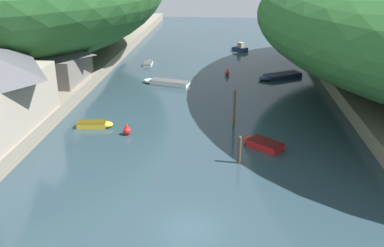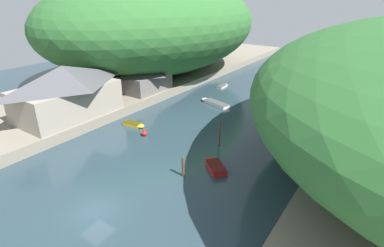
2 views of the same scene
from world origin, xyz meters
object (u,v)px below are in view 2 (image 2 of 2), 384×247
(boat_small_dinghy, at_px, (306,113))
(person_on_quay, at_px, (78,113))
(boathouse_shed, at_px, (141,76))
(boat_far_right_bank, at_px, (135,125))
(boat_cabin_cruiser, at_px, (215,166))
(waterfront_building, at_px, (66,90))
(boat_far_upstream, at_px, (213,103))
(channel_buoy_near, at_px, (144,133))
(boat_white_cruiser, at_px, (305,84))
(boat_open_rowboat, at_px, (223,86))
(channel_buoy_far, at_px, (267,103))
(person_by_boathouse, at_px, (69,118))

(boat_small_dinghy, bearing_deg, person_on_quay, 103.15)
(boathouse_shed, distance_m, boat_small_dinghy, 30.04)
(boat_far_right_bank, height_order, boat_cabin_cruiser, boat_cabin_cruiser)
(waterfront_building, distance_m, person_on_quay, 3.74)
(boathouse_shed, relative_size, boat_far_upstream, 1.46)
(boathouse_shed, relative_size, boat_far_right_bank, 2.67)
(boat_small_dinghy, distance_m, person_on_quay, 35.71)
(boathouse_shed, distance_m, channel_buoy_near, 17.85)
(boat_white_cruiser, bearing_deg, boat_open_rowboat, 165.30)
(waterfront_building, distance_m, channel_buoy_far, 33.52)
(boat_small_dinghy, relative_size, channel_buoy_near, 5.80)
(boat_far_upstream, bearing_deg, boat_open_rowboat, 37.01)
(boat_far_right_bank, xyz_separation_m, boat_cabin_cruiser, (15.87, -3.31, 0.03))
(waterfront_building, bearing_deg, boat_far_right_bank, 30.79)
(boat_small_dinghy, height_order, boat_far_right_bank, boat_far_right_bank)
(waterfront_building, bearing_deg, person_by_boathouse, -34.64)
(boat_far_right_bank, distance_m, person_on_quay, 8.24)
(waterfront_building, distance_m, boat_far_upstream, 24.65)
(boat_small_dinghy, xyz_separation_m, person_on_quay, (-25.89, -24.51, 2.21))
(boat_far_upstream, height_order, channel_buoy_near, channel_buoy_near)
(boat_small_dinghy, height_order, channel_buoy_far, channel_buoy_far)
(boat_white_cruiser, height_order, boat_small_dinghy, boat_white_cruiser)
(boat_cabin_cruiser, distance_m, person_by_boathouse, 21.85)
(boat_open_rowboat, bearing_deg, person_on_quay, -105.14)
(waterfront_building, height_order, channel_buoy_far, waterfront_building)
(boat_white_cruiser, distance_m, channel_buoy_far, 16.36)
(channel_buoy_near, bearing_deg, boat_open_rowboat, 95.88)
(boat_far_right_bank, bearing_deg, channel_buoy_far, 142.29)
(boathouse_shed, bearing_deg, boat_small_dinghy, 16.57)
(channel_buoy_near, bearing_deg, boathouse_shed, 134.29)
(person_on_quay, bearing_deg, boat_small_dinghy, -43.16)
(person_on_quay, bearing_deg, channel_buoy_near, -66.45)
(boat_open_rowboat, bearing_deg, boat_far_right_bank, -94.28)
(boat_open_rowboat, height_order, person_by_boathouse, person_by_boathouse)
(boat_open_rowboat, bearing_deg, boat_small_dinghy, -21.99)
(channel_buoy_far, height_order, person_on_quay, person_on_quay)
(boathouse_shed, distance_m, person_on_quay, 16.30)
(boat_white_cruiser, relative_size, person_by_boathouse, 1.91)
(person_by_boathouse, bearing_deg, boat_cabin_cruiser, -68.61)
(channel_buoy_far, bearing_deg, boathouse_shed, -156.28)
(person_on_quay, bearing_deg, person_by_boathouse, -160.63)
(boat_open_rowboat, height_order, boat_small_dinghy, boat_small_dinghy)
(boat_far_upstream, relative_size, boat_white_cruiser, 2.05)
(boat_white_cruiser, bearing_deg, channel_buoy_far, -148.45)
(boat_small_dinghy, bearing_deg, person_by_boathouse, 105.94)
(channel_buoy_far, xyz_separation_m, person_by_boathouse, (-18.36, -27.42, 2.12))
(waterfront_building, distance_m, boat_far_right_bank, 11.08)
(boat_small_dinghy, relative_size, boat_far_right_bank, 1.83)
(channel_buoy_near, xyz_separation_m, person_on_quay, (-9.53, -3.49, 2.05))
(boathouse_shed, relative_size, channel_buoy_far, 9.99)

